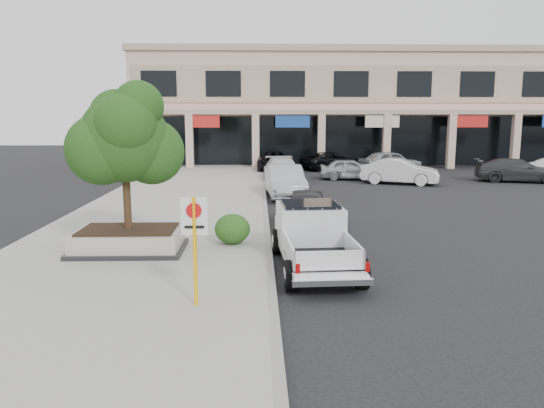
% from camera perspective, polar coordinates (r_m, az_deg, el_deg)
% --- Properties ---
extents(ground, '(120.00, 120.00, 0.00)m').
position_cam_1_polar(ground, '(14.13, 6.14, -7.32)').
color(ground, black).
rests_on(ground, ground).
extents(sidewalk, '(8.00, 52.00, 0.15)m').
position_cam_1_polar(sidewalk, '(20.14, -11.94, -2.14)').
color(sidewalk, gray).
rests_on(sidewalk, ground).
extents(curb, '(0.20, 52.00, 0.15)m').
position_cam_1_polar(curb, '(19.81, -0.62, -2.13)').
color(curb, gray).
rests_on(curb, ground).
extents(strip_mall, '(40.55, 12.43, 9.50)m').
position_cam_1_polar(strip_mall, '(48.35, 10.37, 10.19)').
color(strip_mall, '#CFA991').
rests_on(strip_mall, ground).
extents(planter, '(3.20, 2.20, 0.68)m').
position_cam_1_polar(planter, '(16.07, -15.13, -3.77)').
color(planter, black).
rests_on(planter, sidewalk).
extents(planter_tree, '(2.90, 2.55, 4.00)m').
position_cam_1_polar(planter_tree, '(15.79, -15.00, 6.79)').
color(planter_tree, black).
rests_on(planter_tree, planter).
extents(no_parking_sign, '(0.55, 0.09, 2.30)m').
position_cam_1_polar(no_parking_sign, '(11.00, -8.32, -3.44)').
color(no_parking_sign, '#FFBA0D').
rests_on(no_parking_sign, sidewalk).
extents(hedge, '(1.10, 0.99, 0.93)m').
position_cam_1_polar(hedge, '(16.39, -4.28, -2.69)').
color(hedge, '#174213').
rests_on(hedge, sidewalk).
extents(pickup_truck, '(2.23, 5.36, 1.66)m').
position_cam_1_polar(pickup_truck, '(14.21, 4.61, -3.73)').
color(pickup_truck, white).
rests_on(pickup_truck, ground).
extents(curb_car_a, '(2.04, 4.21, 1.39)m').
position_cam_1_polar(curb_car_a, '(19.45, 3.74, -0.51)').
color(curb_car_a, '#282A2D').
rests_on(curb_car_a, ground).
extents(curb_car_b, '(2.02, 4.95, 1.60)m').
position_cam_1_polar(curb_car_b, '(26.59, 1.40, 2.45)').
color(curb_car_b, '#ADAFB5').
rests_on(curb_car_b, ground).
extents(curb_car_c, '(2.32, 5.20, 1.48)m').
position_cam_1_polar(curb_car_c, '(32.54, 1.10, 3.66)').
color(curb_car_c, silver).
rests_on(curb_car_c, ground).
extents(curb_car_d, '(2.40, 5.15, 1.43)m').
position_cam_1_polar(curb_car_d, '(38.98, 0.16, 4.60)').
color(curb_car_d, black).
rests_on(curb_car_d, ground).
extents(lot_car_a, '(4.07, 2.02, 1.33)m').
position_cam_1_polar(lot_car_a, '(34.23, 8.43, 3.73)').
color(lot_car_a, '#A2A5AA').
rests_on(lot_car_a, ground).
extents(lot_car_b, '(4.80, 3.15, 1.49)m').
position_cam_1_polar(lot_car_b, '(32.59, 13.58, 3.41)').
color(lot_car_b, silver).
rests_on(lot_car_b, ground).
extents(lot_car_c, '(5.29, 3.17, 1.43)m').
position_cam_1_polar(lot_car_c, '(36.08, 24.87, 3.32)').
color(lot_car_c, '#2E2F33').
rests_on(lot_car_c, ground).
extents(lot_car_d, '(5.38, 4.06, 1.36)m').
position_cam_1_polar(lot_car_d, '(40.23, 6.52, 4.64)').
color(lot_car_d, black).
rests_on(lot_car_d, ground).
extents(lot_car_e, '(5.04, 3.41, 1.59)m').
position_cam_1_polar(lot_car_e, '(38.62, 12.61, 4.45)').
color(lot_car_e, '#999DA0').
rests_on(lot_car_e, ground).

